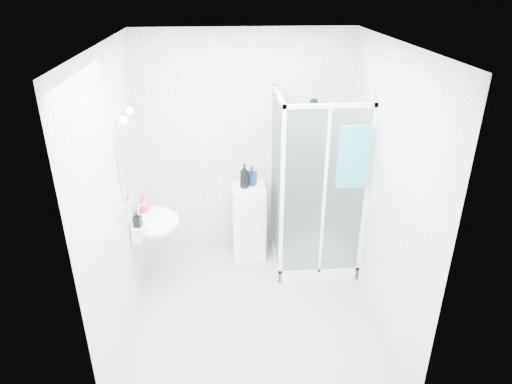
{
  "coord_description": "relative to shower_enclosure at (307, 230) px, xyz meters",
  "views": [
    {
      "loc": [
        -0.26,
        -3.69,
        3.08
      ],
      "look_at": [
        0.05,
        0.35,
        1.15
      ],
      "focal_mm": 32.0,
      "sensor_mm": 36.0,
      "label": 1
    }
  ],
  "objects": [
    {
      "name": "storage_cabinet",
      "position": [
        -0.65,
        0.25,
        0.01
      ],
      "size": [
        0.38,
        0.41,
        0.91
      ],
      "rotation": [
        0.0,
        0.0,
        0.02
      ],
      "color": "white",
      "rests_on": "ground"
    },
    {
      "name": "wall_hooks",
      "position": [
        -0.92,
        0.49,
        1.17
      ],
      "size": [
        0.23,
        0.06,
        0.03
      ],
      "color": "silver",
      "rests_on": "room"
    },
    {
      "name": "soap_dispenser_orange",
      "position": [
        -1.77,
        -0.2,
        0.51
      ],
      "size": [
        0.17,
        0.17,
        0.18
      ],
      "primitive_type": "imported",
      "rotation": [
        0.0,
        0.0,
        0.22
      ],
      "color": "red",
      "rests_on": "wall_basin"
    },
    {
      "name": "mirror",
      "position": [
        -1.85,
        -0.32,
        1.05
      ],
      "size": [
        0.02,
        0.6,
        0.7
      ],
      "primitive_type": "cube",
      "color": "white",
      "rests_on": "room"
    },
    {
      "name": "hand_towel",
      "position": [
        0.33,
        -0.4,
        1.05
      ],
      "size": [
        0.3,
        0.04,
        0.64
      ],
      "color": "teal",
      "rests_on": "shower_enclosure"
    },
    {
      "name": "wall_basin",
      "position": [
        -1.66,
        -0.32,
        0.35
      ],
      "size": [
        0.46,
        0.56,
        0.35
      ],
      "color": "white",
      "rests_on": "ground"
    },
    {
      "name": "shower_enclosure",
      "position": [
        0.0,
        0.0,
        0.0
      ],
      "size": [
        0.9,
        0.95,
        2.0
      ],
      "color": "white",
      "rests_on": "ground"
    },
    {
      "name": "shampoo_bottle_a",
      "position": [
        -0.7,
        0.22,
        0.61
      ],
      "size": [
        0.14,
        0.14,
        0.28
      ],
      "primitive_type": "imported",
      "rotation": [
        0.0,
        0.0,
        0.37
      ],
      "color": "black",
      "rests_on": "storage_cabinet"
    },
    {
      "name": "soap_dispenser_black",
      "position": [
        -1.78,
        -0.51,
        0.49
      ],
      "size": [
        0.09,
        0.09,
        0.16
      ],
      "primitive_type": "imported",
      "rotation": [
        0.0,
        0.0,
        -0.24
      ],
      "color": "black",
      "rests_on": "wall_basin"
    },
    {
      "name": "shampoo_bottle_b",
      "position": [
        -0.62,
        0.29,
        0.57
      ],
      "size": [
        0.13,
        0.13,
        0.22
      ],
      "primitive_type": "imported",
      "rotation": [
        0.0,
        0.0,
        -0.37
      ],
      "color": "#0B1F44",
      "rests_on": "storage_cabinet"
    },
    {
      "name": "room",
      "position": [
        -0.67,
        -0.77,
        0.85
      ],
      "size": [
        2.4,
        2.6,
        2.6
      ],
      "color": "white",
      "rests_on": "ground"
    },
    {
      "name": "vanity_lights",
      "position": [
        -1.8,
        -0.32,
        1.47
      ],
      "size": [
        0.1,
        0.4,
        0.08
      ],
      "color": "silver",
      "rests_on": "room"
    }
  ]
}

